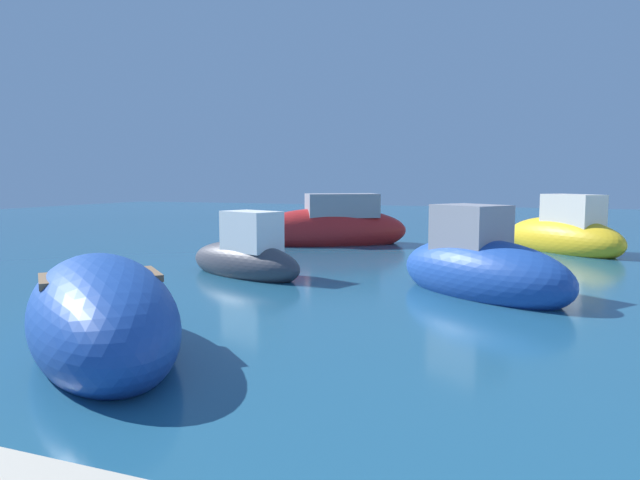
{
  "coord_description": "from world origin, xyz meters",
  "views": [
    {
      "loc": [
        -5.28,
        -4.28,
        2.02
      ],
      "look_at": [
        -10.97,
        10.68,
        0.33
      ],
      "focal_mm": 32.21,
      "sensor_mm": 36.0,
      "label": 1
    }
  ],
  "objects_px": {
    "moored_boat_1": "(481,269)",
    "moored_boat_7": "(246,257)",
    "moored_boat_6": "(331,228)",
    "moored_boat_0": "(563,235)",
    "moored_boat_8": "(102,317)"
  },
  "relations": [
    {
      "from": "moored_boat_0",
      "to": "moored_boat_7",
      "type": "distance_m",
      "value": 9.36
    },
    {
      "from": "moored_boat_7",
      "to": "moored_boat_0",
      "type": "bearing_deg",
      "value": -111.37
    },
    {
      "from": "moored_boat_8",
      "to": "moored_boat_7",
      "type": "bearing_deg",
      "value": -36.97
    },
    {
      "from": "moored_boat_1",
      "to": "moored_boat_6",
      "type": "bearing_deg",
      "value": 163.76
    },
    {
      "from": "moored_boat_1",
      "to": "moored_boat_7",
      "type": "relative_size",
      "value": 1.12
    },
    {
      "from": "moored_boat_6",
      "to": "moored_boat_7",
      "type": "distance_m",
      "value": 6.26
    },
    {
      "from": "moored_boat_7",
      "to": "moored_boat_6",
      "type": "bearing_deg",
      "value": -64.92
    },
    {
      "from": "moored_boat_0",
      "to": "moored_boat_8",
      "type": "xyz_separation_m",
      "value": [
        -5.45,
        -12.19,
        -0.06
      ]
    },
    {
      "from": "moored_boat_1",
      "to": "moored_boat_6",
      "type": "distance_m",
      "value": 8.33
    },
    {
      "from": "moored_boat_6",
      "to": "moored_boat_7",
      "type": "relative_size",
      "value": 1.53
    },
    {
      "from": "moored_boat_6",
      "to": "moored_boat_7",
      "type": "height_order",
      "value": "moored_boat_6"
    },
    {
      "from": "moored_boat_6",
      "to": "moored_boat_7",
      "type": "bearing_deg",
      "value": 63.14
    },
    {
      "from": "moored_boat_1",
      "to": "moored_boat_7",
      "type": "bearing_deg",
      "value": -148.02
    },
    {
      "from": "moored_boat_0",
      "to": "moored_boat_8",
      "type": "height_order",
      "value": "moored_boat_0"
    },
    {
      "from": "moored_boat_0",
      "to": "moored_boat_6",
      "type": "distance_m",
      "value": 6.79
    }
  ]
}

